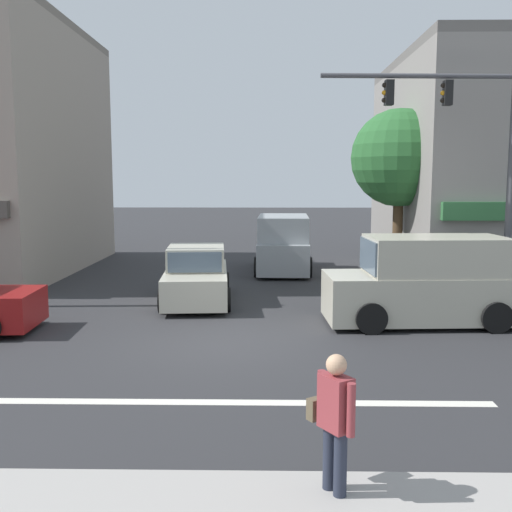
% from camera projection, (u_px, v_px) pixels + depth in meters
% --- Properties ---
extents(ground_plane, '(120.00, 120.00, 0.00)m').
position_uv_depth(ground_plane, '(222.00, 342.00, 12.82)').
color(ground_plane, '#2B2B2D').
extents(lane_marking_stripe, '(9.00, 0.24, 0.01)m').
position_uv_depth(lane_marking_stripe, '(206.00, 402.00, 9.35)').
color(lane_marking_stripe, silver).
rests_on(lane_marking_stripe, ground).
extents(street_tree, '(3.07, 3.07, 5.66)m').
position_uv_depth(street_tree, '(400.00, 159.00, 18.82)').
color(street_tree, '#4C3823').
rests_on(street_tree, ground).
extents(traffic_light_mast, '(4.89, 0.38, 6.20)m').
position_uv_depth(traffic_light_mast, '(473.00, 150.00, 14.79)').
color(traffic_light_mast, '#47474C').
rests_on(traffic_light_mast, ground).
extents(van_parked_curbside, '(4.69, 2.22, 2.11)m').
position_uv_depth(van_parked_curbside, '(427.00, 283.00, 14.29)').
color(van_parked_curbside, '#B7B29E').
rests_on(van_parked_curbside, ground).
extents(sedan_crossing_center, '(2.12, 4.22, 1.58)m').
position_uv_depth(sedan_crossing_center, '(196.00, 277.00, 16.88)').
color(sedan_crossing_center, '#B7B29E').
rests_on(sedan_crossing_center, ground).
extents(van_crossing_rightbound, '(2.14, 4.65, 2.11)m').
position_uv_depth(van_crossing_rightbound, '(283.00, 245.00, 22.44)').
color(van_crossing_rightbound, '#999EA3').
rests_on(van_crossing_rightbound, ground).
extents(pedestrian_foreground_with_bag, '(0.48, 0.66, 1.67)m').
position_uv_depth(pedestrian_foreground_with_bag, '(334.00, 420.00, 6.30)').
color(pedestrian_foreground_with_bag, '#232838').
rests_on(pedestrian_foreground_with_bag, ground).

